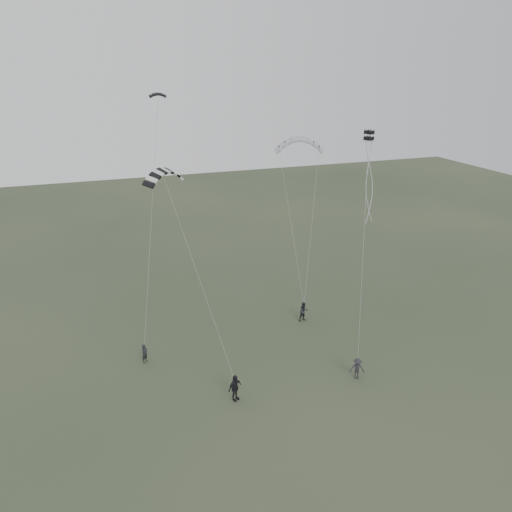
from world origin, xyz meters
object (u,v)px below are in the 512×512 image
object	(u,v)px
flyer_center	(235,388)
kite_dark_small	(158,94)
kite_box	(369,135)
flyer_right	(304,312)
kite_pale_large	(300,139)
kite_striped	(163,171)
flyer_far	(357,369)
flyer_left	(145,354)

from	to	relation	value
flyer_center	kite_dark_small	size ratio (longest dim) A/B	1.45
flyer_center	kite_box	xyz separation A→B (m)	(12.33, 5.95, 14.90)
flyer_right	kite_pale_large	bearing A→B (deg)	64.30
kite_striped	kite_box	size ratio (longest dim) A/B	4.69
flyer_far	kite_pale_large	xyz separation A→B (m)	(2.32, 15.93, 13.61)
flyer_right	kite_striped	xyz separation A→B (m)	(-11.41, -1.46, 13.20)
flyer_left	flyer_far	distance (m)	15.44
kite_dark_small	kite_box	world-z (taller)	kite_dark_small
flyer_left	flyer_center	xyz separation A→B (m)	(4.95, -6.48, 0.20)
kite_dark_small	kite_pale_large	size ratio (longest dim) A/B	0.29
flyer_left	kite_box	distance (m)	22.96
flyer_center	kite_dark_small	distance (m)	22.75
flyer_center	flyer_far	world-z (taller)	flyer_center
flyer_far	kite_pale_large	bearing A→B (deg)	104.67
kite_striped	flyer_center	bearing A→B (deg)	-106.09
flyer_right	kite_striped	bearing A→B (deg)	179.76
flyer_right	flyer_center	xyz separation A→B (m)	(-8.81, -8.39, 0.08)
flyer_center	kite_pale_large	xyz separation A→B (m)	(11.11, 15.37, 13.46)
flyer_center	flyer_far	size ratio (longest dim) A/B	1.19
kite_striped	kite_box	xyz separation A→B (m)	(14.93, -0.98, 1.78)
flyer_far	kite_box	distance (m)	16.78
flyer_right	kite_pale_large	size ratio (longest dim) A/B	0.39
flyer_left	flyer_right	xyz separation A→B (m)	(13.77, 1.91, 0.12)
kite_dark_small	kite_striped	bearing A→B (deg)	-95.28
flyer_center	flyer_left	bearing A→B (deg)	99.36
flyer_center	kite_striped	bearing A→B (deg)	82.53
flyer_left	flyer_right	bearing A→B (deg)	-35.25
flyer_right	kite_box	size ratio (longest dim) A/B	2.53
flyer_left	flyer_right	size ratio (longest dim) A/B	0.86
flyer_far	kite_box	bearing A→B (deg)	84.41
kite_striped	flyer_far	bearing A→B (deg)	-70.00
flyer_left	kite_pale_large	bearing A→B (deg)	-14.19
flyer_left	kite_dark_small	size ratio (longest dim) A/B	1.14
kite_box	kite_pale_large	bearing A→B (deg)	71.56
flyer_far	kite_dark_small	world-z (taller)	kite_dark_small
kite_dark_small	kite_striped	distance (m)	8.73
flyer_left	kite_box	xyz separation A→B (m)	(17.28, -0.53, 15.11)
flyer_left	kite_pale_large	world-z (taller)	kite_pale_large
kite_pale_large	flyer_right	bearing A→B (deg)	-88.71
flyer_far	flyer_center	bearing A→B (deg)	-160.72
flyer_right	kite_striped	size ratio (longest dim) A/B	0.54
flyer_right	kite_dark_small	size ratio (longest dim) A/B	1.33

